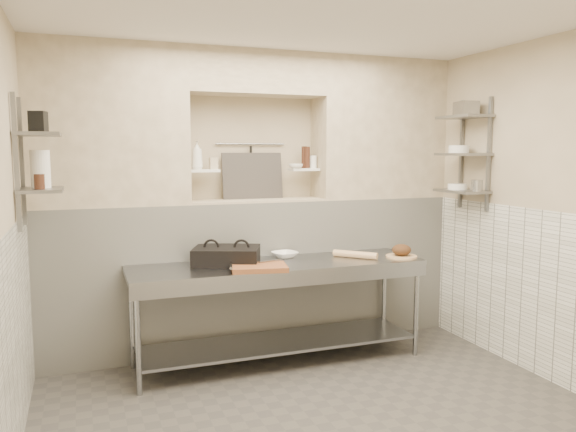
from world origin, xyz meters
name	(u,v)px	position (x,y,z in m)	size (l,w,h in m)	color
floor	(330,429)	(0.00, 0.00, -0.05)	(4.00, 3.90, 0.10)	#47433F
wall_right	(567,212)	(2.05, 0.00, 1.40)	(0.10, 3.90, 2.80)	#C6B596
wall_back	(248,199)	(0.00, 2.00, 1.40)	(4.00, 0.10, 2.80)	#C6B596
backwall_lower	(256,273)	(0.00, 1.75, 0.70)	(4.00, 0.40, 1.40)	white
alcove_sill	(256,200)	(0.00, 1.75, 1.41)	(1.30, 0.40, 0.02)	#C6B596
backwall_pillar_left	(108,125)	(-1.33, 1.75, 2.10)	(1.35, 0.40, 1.40)	#C6B596
backwall_pillar_right	(379,130)	(1.33, 1.75, 2.10)	(1.35, 0.40, 1.40)	#C6B596
backwall_header	(255,74)	(0.00, 1.75, 2.60)	(1.30, 0.40, 0.40)	#C6B596
wainscot_left	(8,362)	(-1.99, 0.00, 0.70)	(0.02, 3.90, 1.40)	white
wainscot_right	(556,298)	(1.99, 0.00, 0.70)	(0.02, 3.90, 1.40)	white
alcove_shelf_left	(204,171)	(-0.50, 1.75, 1.70)	(0.28, 0.16, 0.03)	white
alcove_shelf_right	(304,169)	(0.50, 1.75, 1.70)	(0.28, 0.16, 0.03)	white
utensil_rail	(250,144)	(0.00, 1.92, 1.95)	(0.02, 0.02, 0.70)	gray
hanging_steel	(251,161)	(0.00, 1.90, 1.78)	(0.02, 0.02, 0.30)	black
splash_panel	(252,176)	(0.00, 1.85, 1.64)	(0.60, 0.02, 0.45)	#383330
shelf_rail_left_a	(22,162)	(-1.98, 1.25, 1.80)	(0.03, 0.03, 0.95)	slate
shelf_rail_left_b	(16,163)	(-1.98, 0.85, 1.80)	(0.03, 0.03, 0.95)	slate
wall_shelf_left_lower	(41,190)	(-1.84, 1.05, 1.60)	(0.30, 0.50, 0.03)	slate
wall_shelf_left_upper	(38,134)	(-1.84, 1.05, 2.00)	(0.30, 0.50, 0.03)	slate
shelf_rail_right_a	(461,154)	(1.98, 1.25, 1.85)	(0.03, 0.03, 1.05)	slate
shelf_rail_right_b	(489,154)	(1.98, 0.85, 1.85)	(0.03, 0.03, 1.05)	slate
wall_shelf_right_lower	(462,191)	(1.84, 1.05, 1.50)	(0.30, 0.50, 0.03)	slate
wall_shelf_right_mid	(463,154)	(1.84, 1.05, 1.85)	(0.30, 0.50, 0.03)	slate
wall_shelf_right_upper	(464,117)	(1.84, 1.05, 2.20)	(0.30, 0.50, 0.03)	slate
prep_table	(279,292)	(0.04, 1.18, 0.64)	(2.60, 0.70, 0.90)	gray
panini_press	(227,256)	(-0.40, 1.30, 0.98)	(0.67, 0.58, 0.15)	black
cutting_board	(259,267)	(-0.21, 0.98, 0.92)	(0.45, 0.32, 0.04)	brown
knife_blade	(271,261)	(-0.07, 1.10, 0.95)	(0.23, 0.03, 0.01)	gray
tongs	(231,266)	(-0.45, 0.97, 0.96)	(0.02, 0.02, 0.24)	gray
mixing_bowl	(285,255)	(0.17, 1.41, 0.93)	(0.23, 0.23, 0.06)	white
rolling_pin	(355,255)	(0.78, 1.17, 0.93)	(0.06, 0.06, 0.42)	tan
bread_board	(401,256)	(1.20, 1.06, 0.91)	(0.29, 0.29, 0.02)	tan
bread_loaf	(402,250)	(1.20, 1.06, 0.97)	(0.18, 0.18, 0.11)	#4C2D19
bottle_soap	(197,155)	(-0.56, 1.74, 1.84)	(0.10, 0.10, 0.26)	white
jar_alcove	(213,163)	(-0.40, 1.77, 1.77)	(0.07, 0.07, 0.11)	#C6B596
bowl_alcove	(296,166)	(0.40, 1.71, 1.73)	(0.14, 0.14, 0.04)	white
condiment_a	(307,157)	(0.53, 1.75, 1.82)	(0.06, 0.06, 0.21)	#361C12
condiment_b	(304,157)	(0.51, 1.78, 1.82)	(0.05, 0.05, 0.21)	#361C12
condiment_c	(313,162)	(0.60, 1.77, 1.77)	(0.07, 0.07, 0.12)	white
jug_left	(40,169)	(-1.84, 1.08, 1.75)	(0.14, 0.14, 0.27)	white
jar_left	(39,182)	(-1.84, 0.91, 1.67)	(0.07, 0.07, 0.11)	#361C12
box_left_upper	(38,122)	(-1.84, 1.10, 2.09)	(0.11, 0.11, 0.15)	black
bowl_right	(457,187)	(1.84, 1.12, 1.54)	(0.18, 0.18, 0.05)	white
canister_right	(477,186)	(1.84, 0.83, 1.57)	(0.11, 0.11, 0.11)	gray
bowl_right_mid	(459,149)	(1.84, 1.11, 1.90)	(0.19, 0.19, 0.07)	white
basket_right	(466,108)	(1.84, 1.03, 2.28)	(0.16, 0.20, 0.13)	gray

